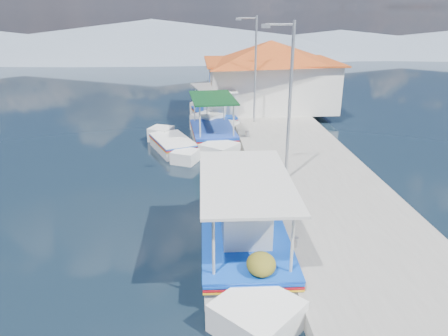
{
  "coord_description": "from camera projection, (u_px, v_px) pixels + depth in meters",
  "views": [
    {
      "loc": [
        1.01,
        -13.32,
        6.92
      ],
      "look_at": [
        2.09,
        1.34,
        1.3
      ],
      "focal_mm": 33.85,
      "sensor_mm": 36.0,
      "label": 1
    }
  ],
  "objects": [
    {
      "name": "ground",
      "position": [
        167.0,
        218.0,
        14.8
      ],
      "size": [
        160.0,
        160.0,
        0.0
      ],
      "primitive_type": "plane",
      "color": "black",
      "rests_on": "ground"
    },
    {
      "name": "caique_blue_hull",
      "position": [
        173.0,
        145.0,
        21.68
      ],
      "size": [
        2.83,
        5.1,
        0.97
      ],
      "rotation": [
        0.0,
        0.0,
        -0.36
      ],
      "color": "white",
      "rests_on": "ground"
    },
    {
      "name": "lamp_post_far",
      "position": [
        254.0,
        65.0,
        23.99
      ],
      "size": [
        1.21,
        0.14,
        6.0
      ],
      "color": "#A5A8AD",
      "rests_on": "quay"
    },
    {
      "name": "lamp_post_near",
      "position": [
        288.0,
        96.0,
        15.6
      ],
      "size": [
        1.21,
        0.14,
        6.0
      ],
      "color": "#A5A8AD",
      "rests_on": "quay"
    },
    {
      "name": "bollards",
      "position": [
        254.0,
        150.0,
        19.72
      ],
      "size": [
        0.2,
        17.2,
        0.3
      ],
      "color": "#A5A8AD",
      "rests_on": "quay"
    },
    {
      "name": "caique_far",
      "position": [
        213.0,
        115.0,
        26.92
      ],
      "size": [
        2.96,
        6.88,
        2.46
      ],
      "rotation": [
        0.0,
        0.0,
        -0.2
      ],
      "color": "white",
      "rests_on": "ground"
    },
    {
      "name": "main_caique",
      "position": [
        244.0,
        239.0,
        12.38
      ],
      "size": [
        2.59,
        8.49,
        2.79
      ],
      "rotation": [
        0.0,
        0.0,
        0.02
      ],
      "color": "white",
      "rests_on": "ground"
    },
    {
      "name": "harbor_building",
      "position": [
        270.0,
        73.0,
        28.21
      ],
      "size": [
        10.49,
        10.49,
        4.4
      ],
      "color": "silver",
      "rests_on": "quay"
    },
    {
      "name": "mountain_ridge",
      "position": [
        227.0,
        40.0,
        66.69
      ],
      "size": [
        171.4,
        96.0,
        5.5
      ],
      "color": "slate",
      "rests_on": "ground"
    },
    {
      "name": "caique_green_canopy",
      "position": [
        213.0,
        134.0,
        23.05
      ],
      "size": [
        2.53,
        7.32,
        2.74
      ],
      "rotation": [
        0.0,
        0.0,
        -0.07
      ],
      "color": "white",
      "rests_on": "ground"
    },
    {
      "name": "quay",
      "position": [
        294.0,
        152.0,
        20.71
      ],
      "size": [
        5.0,
        44.0,
        0.5
      ],
      "primitive_type": "cube",
      "color": "gray",
      "rests_on": "ground"
    }
  ]
}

